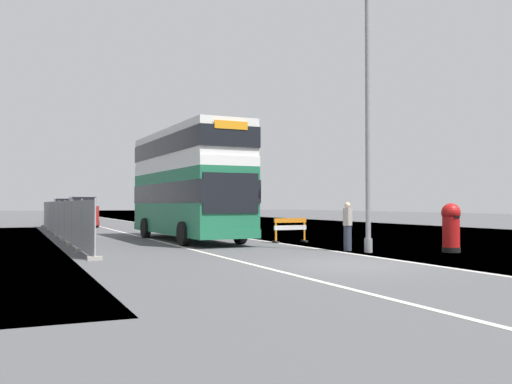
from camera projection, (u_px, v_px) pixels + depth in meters
name	position (u px, v px, depth m)	size (l,w,h in m)	color
ground	(365.00, 265.00, 16.19)	(140.00, 280.00, 0.10)	#4C4C4F
double_decker_bus	(188.00, 182.00, 26.36)	(3.09, 10.40, 5.11)	#1E6B47
lamppost_foreground	(368.00, 124.00, 19.90)	(0.29, 0.70, 9.56)	gray
red_pillar_postbox	(451.00, 225.00, 19.93)	(0.67, 0.67, 1.74)	black
roadworks_barrier	(290.00, 227.00, 25.01)	(1.60, 0.48, 1.08)	orange
construction_site_fence	(59.00, 219.00, 29.49)	(0.44, 27.40, 1.90)	#A8AAAD
car_oncoming_near	(82.00, 213.00, 41.60)	(2.03, 4.16, 2.22)	maroon
car_receding_mid	(65.00, 212.00, 49.65)	(2.00, 3.98, 2.18)	black
pedestrian_at_kerb	(348.00, 226.00, 20.54)	(0.34, 0.34, 1.77)	#2D3342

